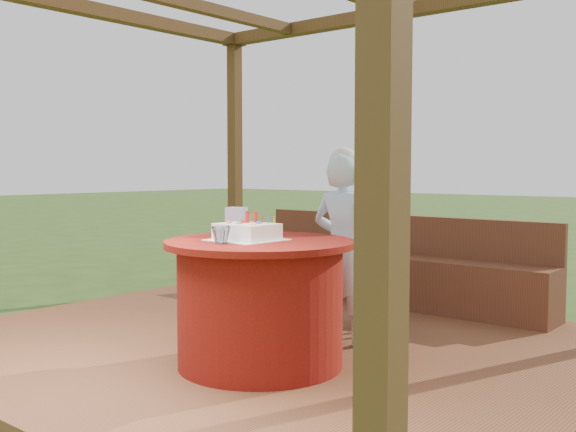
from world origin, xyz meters
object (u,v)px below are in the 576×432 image
at_px(chair, 368,269).
at_px(table, 260,302).
at_px(bench, 390,274).
at_px(birthday_cake, 247,232).
at_px(elderly_woman, 344,245).
at_px(gift_bag, 236,221).
at_px(drinking_glass, 221,235).

bearing_deg(chair, table, -87.65).
relative_size(bench, table, 2.54).
bearing_deg(birthday_cake, table, 45.53).
height_order(bench, chair, chair).
height_order(table, birthday_cake, birthday_cake).
distance_m(bench, birthday_cake, 2.37).
bearing_deg(elderly_woman, birthday_cake, -99.56).
xyz_separation_m(table, elderly_woman, (0.08, 0.78, 0.29)).
xyz_separation_m(gift_bag, drinking_glass, (0.30, -0.44, -0.04)).
xyz_separation_m(chair, elderly_woman, (0.14, -0.52, 0.24)).
bearing_deg(bench, birthday_cake, -81.50).
distance_m(bench, drinking_glass, 2.59).
bearing_deg(elderly_woman, drinking_glass, -97.35).
bearing_deg(table, chair, 92.35).
xyz_separation_m(elderly_woman, drinking_glass, (-0.14, -1.06, 0.15)).
bearing_deg(drinking_glass, birthday_cake, 90.94).
bearing_deg(drinking_glass, table, 79.44).
xyz_separation_m(chair, birthday_cake, (-0.00, -1.36, 0.39)).
distance_m(bench, gift_bag, 2.15).
distance_m(elderly_woman, birthday_cake, 0.86).
height_order(birthday_cake, drinking_glass, birthday_cake).
relative_size(bench, gift_bag, 16.21).
bearing_deg(table, gift_bag, 156.17).
bearing_deg(bench, gift_bag, -88.79).
distance_m(table, birthday_cake, 0.45).
xyz_separation_m(bench, birthday_cake, (0.34, -2.27, 0.58)).
relative_size(birthday_cake, drinking_glass, 3.64).
xyz_separation_m(bench, table, (0.40, -2.22, 0.13)).
height_order(bench, gift_bag, gift_bag).
height_order(bench, table, bench).
relative_size(bench, elderly_woman, 2.18).
xyz_separation_m(table, gift_bag, (-0.35, 0.16, 0.48)).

